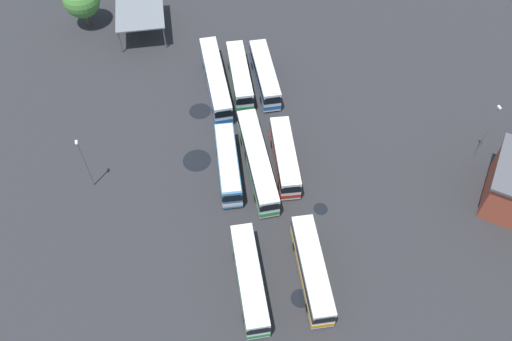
{
  "coord_description": "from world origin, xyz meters",
  "views": [
    {
      "loc": [
        40.12,
        -10.77,
        54.79
      ],
      "look_at": [
        0.98,
        -0.39,
        1.57
      ],
      "focal_mm": 37.07,
      "sensor_mm": 36.0,
      "label": 1
    }
  ],
  "objects_px": {
    "bus_row0_slot2": "(265,74)",
    "bus_row1_slot0": "(228,164)",
    "bus_row0_slot1": "(240,75)",
    "bus_row2_slot0": "(249,279)",
    "bus_row1_slot2": "(285,157)",
    "bus_row2_slot2": "(312,269)",
    "bus_row0_slot0": "(216,79)",
    "maintenance_shelter": "(140,10)",
    "bus_row1_slot1": "(257,161)",
    "lamp_post_near_entrance": "(487,131)",
    "lamp_post_mid_lot": "(85,162)",
    "tree_north_edge": "(81,0)"
  },
  "relations": [
    {
      "from": "bus_row0_slot1",
      "to": "bus_row2_slot0",
      "type": "relative_size",
      "value": 0.97
    },
    {
      "from": "bus_row1_slot0",
      "to": "bus_row2_slot2",
      "type": "distance_m",
      "value": 17.63
    },
    {
      "from": "bus_row1_slot0",
      "to": "tree_north_edge",
      "type": "bearing_deg",
      "value": -156.82
    },
    {
      "from": "bus_row0_slot2",
      "to": "bus_row1_slot2",
      "type": "relative_size",
      "value": 1.07
    },
    {
      "from": "bus_row1_slot0",
      "to": "lamp_post_near_entrance",
      "type": "distance_m",
      "value": 32.79
    },
    {
      "from": "bus_row1_slot1",
      "to": "bus_row1_slot2",
      "type": "xyz_separation_m",
      "value": [
        0.34,
        3.59,
        -0.0
      ]
    },
    {
      "from": "bus_row1_slot0",
      "to": "bus_row1_slot2",
      "type": "relative_size",
      "value": 1.01
    },
    {
      "from": "bus_row1_slot0",
      "to": "maintenance_shelter",
      "type": "distance_m",
      "value": 32.84
    },
    {
      "from": "bus_row0_slot0",
      "to": "lamp_post_mid_lot",
      "type": "bearing_deg",
      "value": -54.98
    },
    {
      "from": "bus_row0_slot1",
      "to": "bus_row0_slot0",
      "type": "bearing_deg",
      "value": -92.69
    },
    {
      "from": "maintenance_shelter",
      "to": "bus_row1_slot1",
      "type": "bearing_deg",
      "value": 18.05
    },
    {
      "from": "bus_row1_slot1",
      "to": "bus_row1_slot2",
      "type": "distance_m",
      "value": 3.6
    },
    {
      "from": "bus_row2_slot0",
      "to": "bus_row1_slot2",
      "type": "bearing_deg",
      "value": 150.65
    },
    {
      "from": "bus_row1_slot1",
      "to": "bus_row0_slot1",
      "type": "bearing_deg",
      "value": 174.2
    },
    {
      "from": "bus_row1_slot2",
      "to": "bus_row2_slot2",
      "type": "bearing_deg",
      "value": -6.04
    },
    {
      "from": "bus_row0_slot1",
      "to": "bus_row1_slot0",
      "type": "xyz_separation_m",
      "value": [
        15.66,
        -5.36,
        -0.0
      ]
    },
    {
      "from": "bus_row1_slot1",
      "to": "bus_row2_slot0",
      "type": "height_order",
      "value": "same"
    },
    {
      "from": "bus_row0_slot2",
      "to": "bus_row1_slot1",
      "type": "relative_size",
      "value": 0.79
    },
    {
      "from": "bus_row0_slot1",
      "to": "bus_row1_slot0",
      "type": "height_order",
      "value": "same"
    },
    {
      "from": "bus_row0_slot2",
      "to": "lamp_post_near_entrance",
      "type": "relative_size",
      "value": 1.29
    },
    {
      "from": "bus_row1_slot2",
      "to": "maintenance_shelter",
      "type": "distance_m",
      "value": 35.74
    },
    {
      "from": "maintenance_shelter",
      "to": "tree_north_edge",
      "type": "relative_size",
      "value": 1.45
    },
    {
      "from": "lamp_post_mid_lot",
      "to": "bus_row2_slot0",
      "type": "bearing_deg",
      "value": 40.16
    },
    {
      "from": "bus_row2_slot0",
      "to": "bus_row0_slot0",
      "type": "bearing_deg",
      "value": 174.42
    },
    {
      "from": "maintenance_shelter",
      "to": "bus_row1_slot0",
      "type": "bearing_deg",
      "value": 12.02
    },
    {
      "from": "bus_row0_slot2",
      "to": "bus_row2_slot0",
      "type": "height_order",
      "value": "same"
    },
    {
      "from": "bus_row2_slot0",
      "to": "tree_north_edge",
      "type": "height_order",
      "value": "tree_north_edge"
    },
    {
      "from": "bus_row2_slot2",
      "to": "lamp_post_near_entrance",
      "type": "xyz_separation_m",
      "value": [
        -11.0,
        26.49,
        3.3
      ]
    },
    {
      "from": "bus_row0_slot1",
      "to": "bus_row1_slot2",
      "type": "relative_size",
      "value": 1.05
    },
    {
      "from": "bus_row0_slot2",
      "to": "bus_row1_slot0",
      "type": "distance_m",
      "value": 17.37
    },
    {
      "from": "bus_row0_slot2",
      "to": "maintenance_shelter",
      "type": "relative_size",
      "value": 1.1
    },
    {
      "from": "bus_row1_slot2",
      "to": "tree_north_edge",
      "type": "relative_size",
      "value": 1.51
    },
    {
      "from": "bus_row0_slot0",
      "to": "bus_row2_slot2",
      "type": "bearing_deg",
      "value": 6.71
    },
    {
      "from": "lamp_post_near_entrance",
      "to": "bus_row2_slot2",
      "type": "bearing_deg",
      "value": -67.45
    },
    {
      "from": "bus_row2_slot0",
      "to": "bus_row0_slot1",
      "type": "bearing_deg",
      "value": 168.11
    },
    {
      "from": "bus_row1_slot2",
      "to": "tree_north_edge",
      "type": "distance_m",
      "value": 43.24
    },
    {
      "from": "bus_row2_slot2",
      "to": "bus_row2_slot0",
      "type": "bearing_deg",
      "value": -95.39
    },
    {
      "from": "bus_row0_slot2",
      "to": "lamp_post_mid_lot",
      "type": "height_order",
      "value": "lamp_post_mid_lot"
    },
    {
      "from": "bus_row1_slot0",
      "to": "lamp_post_near_entrance",
      "type": "relative_size",
      "value": 1.22
    },
    {
      "from": "lamp_post_mid_lot",
      "to": "tree_north_edge",
      "type": "relative_size",
      "value": 1.11
    },
    {
      "from": "bus_row2_slot2",
      "to": "maintenance_shelter",
      "type": "relative_size",
      "value": 1.12
    },
    {
      "from": "bus_row0_slot1",
      "to": "lamp_post_near_entrance",
      "type": "height_order",
      "value": "lamp_post_near_entrance"
    },
    {
      "from": "bus_row1_slot1",
      "to": "maintenance_shelter",
      "type": "height_order",
      "value": "maintenance_shelter"
    },
    {
      "from": "maintenance_shelter",
      "to": "lamp_post_near_entrance",
      "type": "bearing_deg",
      "value": 45.88
    },
    {
      "from": "bus_row1_slot0",
      "to": "bus_row1_slot1",
      "type": "distance_m",
      "value": 3.75
    },
    {
      "from": "bus_row1_slot2",
      "to": "bus_row0_slot0",
      "type": "bearing_deg",
      "value": -161.52
    },
    {
      "from": "bus_row0_slot1",
      "to": "lamp_post_mid_lot",
      "type": "relative_size",
      "value": 1.43
    },
    {
      "from": "bus_row2_slot2",
      "to": "lamp_post_near_entrance",
      "type": "distance_m",
      "value": 28.87
    },
    {
      "from": "bus_row0_slot1",
      "to": "bus_row2_slot2",
      "type": "height_order",
      "value": "same"
    },
    {
      "from": "bus_row0_slot0",
      "to": "bus_row1_slot1",
      "type": "height_order",
      "value": "same"
    }
  ]
}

